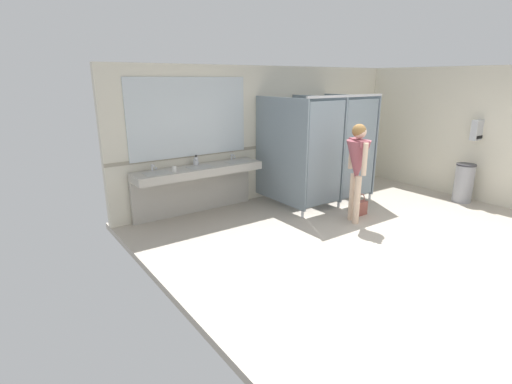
# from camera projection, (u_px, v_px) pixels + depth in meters

# --- Properties ---
(ground_plane) EXTENTS (6.75, 7.00, 0.10)m
(ground_plane) POSITION_uv_depth(u_px,v_px,m) (405.00, 248.00, 5.68)
(ground_plane) COLOR #B2A899
(wall_back) EXTENTS (6.75, 0.12, 2.60)m
(wall_back) POSITION_uv_depth(u_px,v_px,m) (272.00, 133.00, 7.85)
(wall_back) COLOR beige
(wall_back) RESTS_ON ground_plane
(wall_back_tile_band) EXTENTS (6.75, 0.01, 0.06)m
(wall_back_tile_band) POSITION_uv_depth(u_px,v_px,m) (274.00, 145.00, 7.87)
(wall_back_tile_band) COLOR #9E937F
(wall_back_tile_band) RESTS_ON wall_back
(vanity_counter) EXTENTS (2.32, 0.53, 1.00)m
(vanity_counter) POSITION_uv_depth(u_px,v_px,m) (197.00, 179.00, 6.80)
(vanity_counter) COLOR #B2ADA3
(vanity_counter) RESTS_ON ground_plane
(mirror_panel) EXTENTS (2.22, 0.02, 1.35)m
(mirror_panel) POSITION_uv_depth(u_px,v_px,m) (190.00, 117.00, 6.64)
(mirror_panel) COLOR silver
(mirror_panel) RESTS_ON wall_back
(bathroom_stalls) EXTENTS (1.89, 1.47, 2.09)m
(bathroom_stalls) POSITION_uv_depth(u_px,v_px,m) (323.00, 147.00, 7.38)
(bathroom_stalls) COLOR gray
(bathroom_stalls) RESTS_ON ground_plane
(paper_towel_dispenser_upper) EXTENTS (0.36, 0.13, 0.39)m
(paper_towel_dispenser_upper) POSITION_uv_depth(u_px,v_px,m) (478.00, 130.00, 7.42)
(paper_towel_dispenser_upper) COLOR #B7BABF
(paper_towel_dispenser_upper) RESTS_ON wall_side_right
(trash_bin) EXTENTS (0.36, 0.36, 0.76)m
(trash_bin) POSITION_uv_depth(u_px,v_px,m) (464.00, 183.00, 7.58)
(trash_bin) COLOR #99999E
(trash_bin) RESTS_ON ground_plane
(person_standing) EXTENTS (0.53, 0.54, 1.67)m
(person_standing) POSITION_uv_depth(u_px,v_px,m) (357.00, 161.00, 6.32)
(person_standing) COLOR beige
(person_standing) RESTS_ON ground_plane
(handbag) EXTENTS (0.29, 0.12, 0.40)m
(handbag) POSITION_uv_depth(u_px,v_px,m) (360.00, 208.00, 6.88)
(handbag) COLOR #934C42
(handbag) RESTS_ON ground_plane
(soap_dispenser) EXTENTS (0.07, 0.07, 0.18)m
(soap_dispenser) POSITION_uv_depth(u_px,v_px,m) (196.00, 161.00, 6.78)
(soap_dispenser) COLOR white
(soap_dispenser) RESTS_ON vanity_counter
(paper_cup) EXTENTS (0.07, 0.07, 0.09)m
(paper_cup) POSITION_uv_depth(u_px,v_px,m) (174.00, 169.00, 6.30)
(paper_cup) COLOR white
(paper_cup) RESTS_ON vanity_counter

